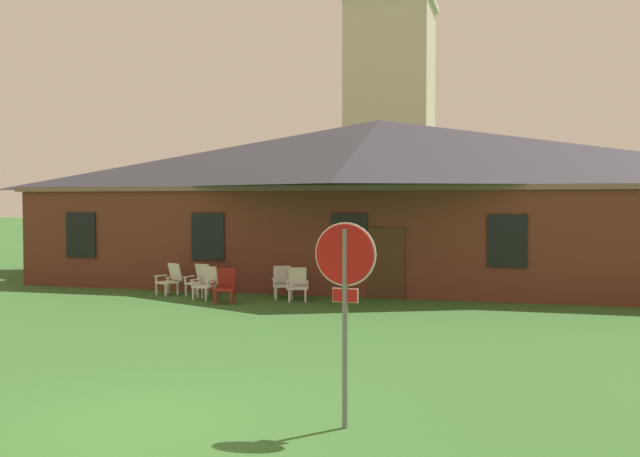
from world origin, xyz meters
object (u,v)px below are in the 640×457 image
at_px(stop_sign, 345,283).
at_px(lawn_chair_middle, 225,285).
at_px(lawn_chair_right_end, 283,281).
at_px(lawn_chair_far_side, 297,284).
at_px(lawn_chair_near_door, 199,279).
at_px(lawn_chair_left_end, 207,282).
at_px(lawn_chair_by_porch, 170,278).

xyz_separation_m(stop_sign, lawn_chair_middle, (-5.77, 9.88, -1.35)).
distance_m(lawn_chair_right_end, lawn_chair_far_side, 0.70).
relative_size(lawn_chair_near_door, lawn_chair_left_end, 1.00).
relative_size(stop_sign, lawn_chair_right_end, 2.73).
bearing_deg(lawn_chair_middle, stop_sign, -59.72).
distance_m(stop_sign, lawn_chair_by_porch, 13.76).
bearing_deg(lawn_chair_far_side, lawn_chair_right_end, 145.91).
bearing_deg(lawn_chair_middle, lawn_chair_left_end, 147.03).
distance_m(lawn_chair_left_end, lawn_chair_middle, 0.97).
bearing_deg(lawn_chair_right_end, lawn_chair_by_porch, -178.05).
relative_size(lawn_chair_middle, lawn_chair_far_side, 1.00).
height_order(stop_sign, lawn_chair_middle, stop_sign).
height_order(lawn_chair_by_porch, lawn_chair_far_side, same).
relative_size(lawn_chair_middle, lawn_chair_right_end, 1.00).
relative_size(lawn_chair_near_door, lawn_chair_far_side, 1.00).
xyz_separation_m(lawn_chair_by_porch, lawn_chair_middle, (2.32, -1.18, 0.00)).
xyz_separation_m(lawn_chair_by_porch, lawn_chair_far_side, (4.18, -0.27, 0.00)).
height_order(lawn_chair_middle, lawn_chair_right_end, same).
bearing_deg(lawn_chair_left_end, lawn_chair_by_porch, 156.67).
bearing_deg(stop_sign, lawn_chair_near_door, 122.73).
distance_m(stop_sign, lawn_chair_middle, 11.52).
height_order(lawn_chair_left_end, lawn_chair_middle, same).
height_order(lawn_chair_right_end, lawn_chair_far_side, same).
bearing_deg(lawn_chair_right_end, lawn_chair_near_door, -178.24).
distance_m(lawn_chair_by_porch, lawn_chair_far_side, 4.19).
bearing_deg(lawn_chair_by_porch, lawn_chair_near_door, 2.47).
relative_size(stop_sign, lawn_chair_near_door, 2.73).
bearing_deg(lawn_chair_by_porch, lawn_chair_right_end, 1.95).
distance_m(stop_sign, lawn_chair_far_side, 11.55).
xyz_separation_m(lawn_chair_left_end, lawn_chair_middle, (0.81, -0.53, 0.00)).
bearing_deg(lawn_chair_middle, lawn_chair_by_porch, 153.10).
distance_m(lawn_chair_left_end, lawn_chair_far_side, 2.70).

